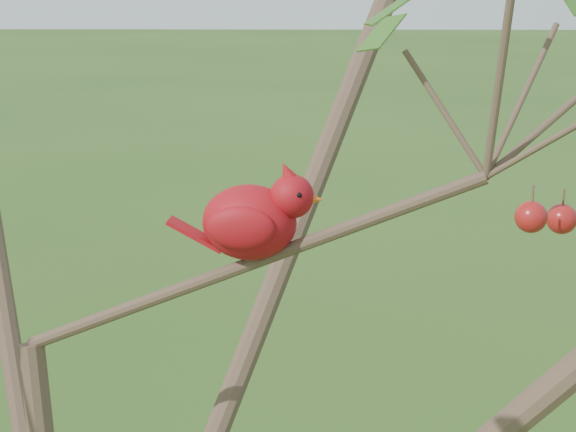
# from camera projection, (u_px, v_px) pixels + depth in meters

# --- Properties ---
(crabapple_tree) EXTENTS (2.35, 2.05, 2.95)m
(crabapple_tree) POSITION_uv_depth(u_px,v_px,m) (52.00, 254.00, 1.05)
(crabapple_tree) COLOR #463326
(crabapple_tree) RESTS_ON ground
(cardinal) EXTENTS (0.20, 0.11, 0.14)m
(cardinal) POSITION_uv_depth(u_px,v_px,m) (255.00, 219.00, 1.13)
(cardinal) COLOR #A10D0F
(cardinal) RESTS_ON ground
(distant_trees) EXTENTS (39.08, 14.70, 3.13)m
(distant_trees) POSITION_uv_depth(u_px,v_px,m) (146.00, 17.00, 22.07)
(distant_trees) COLOR #463326
(distant_trees) RESTS_ON ground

